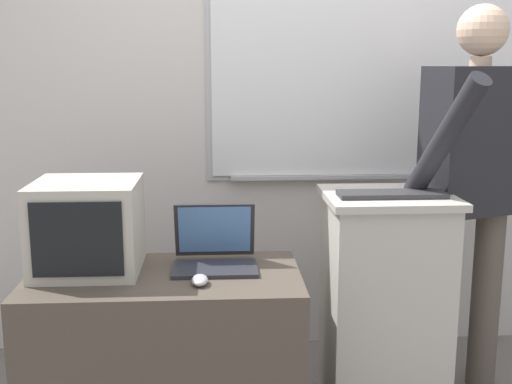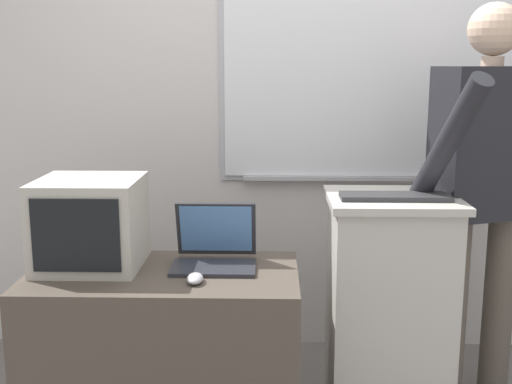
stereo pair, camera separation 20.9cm
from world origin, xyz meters
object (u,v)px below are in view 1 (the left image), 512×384
Objects in this scene: wireless_keyboard at (392,194)px; laptop at (215,248)px; person_presenter at (474,176)px; crt_monitor at (88,226)px; lectern_podium at (384,303)px; side_desk at (167,357)px; computer_mouse_by_laptop at (200,280)px.

laptop is at bearing -177.68° from wireless_keyboard.
wireless_keyboard is at bearing -174.23° from person_presenter.
person_presenter is 4.34× the size of crt_monitor.
lectern_podium is at bearing 5.49° from crt_monitor.
side_desk is 0.47m from laptop.
wireless_keyboard is 0.85m from computer_mouse_by_laptop.
person_presenter reaches higher than laptop.
crt_monitor is at bearing -177.31° from wireless_keyboard.
crt_monitor is (-1.20, -0.06, -0.10)m from wireless_keyboard.
laptop is (0.19, 0.10, 0.41)m from side_desk.
laptop reaches higher than side_desk.
wireless_keyboard is (-0.00, -0.06, 0.48)m from lectern_podium.
side_desk is 1.10m from wireless_keyboard.
side_desk is 0.41m from computer_mouse_by_laptop.
computer_mouse_by_laptop reaches higher than side_desk.
person_presenter is (0.40, 0.12, 0.52)m from lectern_podium.
wireless_keyboard is (-0.41, -0.18, -0.04)m from person_presenter.
wireless_keyboard reaches higher than lectern_podium.
lectern_podium is at bearing 11.49° from side_desk.
person_presenter is at bearing 24.04° from wireless_keyboard.
laptop is 3.29× the size of computer_mouse_by_laptop.
computer_mouse_by_laptop is at bearing -103.65° from laptop.
crt_monitor reaches higher than side_desk.
computer_mouse_by_laptop is (-1.17, -0.43, -0.30)m from person_presenter.
wireless_keyboard is at bearing 2.69° from crt_monitor.
crt_monitor is at bearing 166.76° from side_desk.
lectern_podium is 2.89× the size of laptop.
side_desk is 2.63× the size of crt_monitor.
side_desk is at bearing -172.11° from wireless_keyboard.
person_presenter is at bearing 8.42° from crt_monitor.
crt_monitor is at bearing -176.77° from laptop.
lectern_podium is at bearing 22.05° from computer_mouse_by_laptop.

